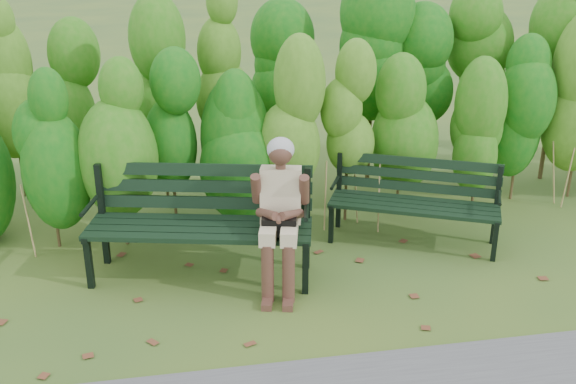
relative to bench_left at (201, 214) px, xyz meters
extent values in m
plane|color=#304F23|center=(0.72, -0.48, -0.55)|extent=(80.00, 80.00, 0.00)
cylinder|color=#47381E|center=(-1.42, 0.82, -0.15)|extent=(0.03, 0.03, 0.80)
ellipsoid|color=#237412|center=(-1.42, 0.82, 0.49)|extent=(0.64, 0.64, 1.44)
cylinder|color=#47381E|center=(-0.81, 0.82, -0.15)|extent=(0.03, 0.03, 0.80)
ellipsoid|color=#237412|center=(-0.81, 0.82, 0.49)|extent=(0.64, 0.64, 1.44)
cylinder|color=#47381E|center=(-0.20, 0.82, -0.15)|extent=(0.03, 0.03, 0.80)
ellipsoid|color=#237412|center=(-0.20, 0.82, 0.49)|extent=(0.64, 0.64, 1.44)
cylinder|color=#47381E|center=(0.41, 0.82, -0.15)|extent=(0.03, 0.03, 0.80)
ellipsoid|color=#237412|center=(0.41, 0.82, 0.49)|extent=(0.64, 0.64, 1.44)
cylinder|color=#47381E|center=(1.03, 0.82, -0.15)|extent=(0.03, 0.03, 0.80)
ellipsoid|color=#237412|center=(1.03, 0.82, 0.49)|extent=(0.64, 0.64, 1.44)
cylinder|color=#47381E|center=(1.64, 0.82, -0.15)|extent=(0.03, 0.03, 0.80)
ellipsoid|color=#237412|center=(1.64, 0.82, 0.49)|extent=(0.64, 0.64, 1.44)
cylinder|color=#47381E|center=(2.25, 0.82, -0.15)|extent=(0.03, 0.03, 0.80)
ellipsoid|color=#237412|center=(2.25, 0.82, 0.49)|extent=(0.64, 0.64, 1.44)
cylinder|color=#47381E|center=(2.86, 0.82, -0.15)|extent=(0.03, 0.03, 0.80)
ellipsoid|color=#237412|center=(2.86, 0.82, 0.49)|extent=(0.64, 0.64, 1.44)
cylinder|color=#47381E|center=(3.47, 0.82, -0.15)|extent=(0.03, 0.03, 0.80)
ellipsoid|color=#237412|center=(3.47, 0.82, 0.49)|extent=(0.64, 0.64, 1.44)
cylinder|color=#47381E|center=(-1.97, 1.82, 0.00)|extent=(0.04, 0.04, 1.10)
cylinder|color=#47381E|center=(-1.20, 1.82, 0.00)|extent=(0.04, 0.04, 1.10)
ellipsoid|color=#0C5A11|center=(-1.20, 1.82, 0.88)|extent=(0.70, 0.70, 1.98)
cylinder|color=#47381E|center=(-0.43, 1.82, 0.00)|extent=(0.04, 0.04, 1.10)
ellipsoid|color=#0C5A11|center=(-0.43, 1.82, 0.88)|extent=(0.70, 0.70, 1.98)
cylinder|color=#47381E|center=(0.34, 1.82, 0.00)|extent=(0.04, 0.04, 1.10)
ellipsoid|color=#0C5A11|center=(0.34, 1.82, 0.88)|extent=(0.70, 0.70, 1.98)
cylinder|color=#47381E|center=(1.10, 1.82, 0.00)|extent=(0.04, 0.04, 1.10)
ellipsoid|color=#0C5A11|center=(1.10, 1.82, 0.88)|extent=(0.70, 0.70, 1.98)
cylinder|color=#47381E|center=(1.87, 1.82, 0.00)|extent=(0.04, 0.04, 1.10)
ellipsoid|color=#0C5A11|center=(1.87, 1.82, 0.88)|extent=(0.70, 0.70, 1.98)
cylinder|color=#47381E|center=(2.64, 1.82, 0.00)|extent=(0.04, 0.04, 1.10)
ellipsoid|color=#0C5A11|center=(2.64, 1.82, 0.88)|extent=(0.70, 0.70, 1.98)
cylinder|color=#47381E|center=(3.41, 1.82, 0.00)|extent=(0.04, 0.04, 1.10)
ellipsoid|color=#0C5A11|center=(3.41, 1.82, 0.88)|extent=(0.70, 0.70, 1.98)
cylinder|color=#47381E|center=(4.18, 1.82, 0.00)|extent=(0.04, 0.04, 1.10)
ellipsoid|color=#0C5A11|center=(4.18, 1.82, 0.88)|extent=(0.70, 0.70, 1.98)
cube|color=brown|center=(-0.03, 0.28, -0.55)|extent=(0.11, 0.11, 0.01)
cube|color=brown|center=(0.32, -0.72, -0.55)|extent=(0.11, 0.11, 0.01)
cube|color=brown|center=(2.28, 0.00, -0.55)|extent=(0.10, 0.09, 0.01)
cube|color=brown|center=(-0.78, -0.41, -0.55)|extent=(0.11, 0.11, 0.01)
cube|color=brown|center=(1.80, 0.19, -0.55)|extent=(0.11, 0.11, 0.01)
cube|color=brown|center=(-0.75, -0.49, -0.55)|extent=(0.09, 0.08, 0.01)
cube|color=brown|center=(1.87, -1.06, -0.55)|extent=(0.11, 0.11, 0.01)
cube|color=brown|center=(-1.11, -0.76, -0.55)|extent=(0.10, 0.11, 0.01)
cube|color=brown|center=(-1.33, -0.34, -0.55)|extent=(0.10, 0.08, 0.01)
cube|color=brown|center=(-0.29, -0.83, -0.55)|extent=(0.10, 0.11, 0.01)
cube|color=brown|center=(-0.46, -1.17, -0.55)|extent=(0.11, 0.10, 0.01)
cube|color=brown|center=(0.65, -1.60, -0.55)|extent=(0.08, 0.10, 0.01)
cube|color=brown|center=(-0.42, 0.20, -0.55)|extent=(0.09, 0.10, 0.01)
cube|color=brown|center=(2.21, -0.42, -0.55)|extent=(0.11, 0.11, 0.01)
cube|color=brown|center=(1.46, 0.46, -0.55)|extent=(0.11, 0.09, 0.01)
cube|color=brown|center=(1.40, -1.21, -0.55)|extent=(0.08, 0.10, 0.01)
cube|color=brown|center=(0.98, 0.04, -0.55)|extent=(0.10, 0.11, 0.01)
cube|color=black|center=(-0.07, -0.30, -0.08)|extent=(1.84, 0.53, 0.04)
cube|color=black|center=(-0.04, -0.17, -0.08)|extent=(1.84, 0.53, 0.04)
cube|color=black|center=(-0.01, -0.05, -0.08)|extent=(1.84, 0.53, 0.04)
cube|color=black|center=(0.02, 0.08, -0.08)|extent=(1.84, 0.53, 0.04)
cube|color=black|center=(0.04, 0.17, 0.03)|extent=(1.83, 0.48, 0.11)
cube|color=black|center=(0.04, 0.19, 0.18)|extent=(1.83, 0.48, 0.11)
cube|color=black|center=(0.05, 0.20, 0.32)|extent=(1.83, 0.48, 0.11)
cube|color=black|center=(-0.94, -0.11, -0.32)|extent=(0.06, 0.06, 0.47)
cube|color=black|center=(-0.84, 0.32, -0.08)|extent=(0.06, 0.06, 0.93)
cube|color=black|center=(-0.89, 0.09, -0.10)|extent=(0.17, 0.52, 0.04)
cylinder|color=black|center=(-0.91, 0.04, 0.12)|extent=(0.12, 0.39, 0.04)
cube|color=black|center=(0.80, -0.51, -0.32)|extent=(0.06, 0.06, 0.47)
cube|color=black|center=(0.90, -0.08, -0.08)|extent=(0.06, 0.06, 0.93)
cube|color=black|center=(0.84, -0.31, -0.10)|extent=(0.17, 0.52, 0.04)
cylinder|color=black|center=(0.83, -0.36, 0.12)|extent=(0.12, 0.39, 0.04)
cube|color=black|center=(1.90, 0.07, -0.16)|extent=(1.45, 0.74, 0.03)
cube|color=black|center=(1.95, 0.17, -0.16)|extent=(1.45, 0.74, 0.03)
cube|color=black|center=(1.99, 0.27, -0.16)|extent=(1.45, 0.74, 0.03)
cube|color=black|center=(2.04, 0.36, -0.16)|extent=(1.45, 0.74, 0.03)
cube|color=black|center=(2.07, 0.44, -0.07)|extent=(1.43, 0.69, 0.09)
cube|color=black|center=(2.08, 0.45, 0.06)|extent=(1.43, 0.69, 0.09)
cube|color=black|center=(2.08, 0.46, 0.18)|extent=(1.43, 0.69, 0.09)
cube|color=black|center=(1.22, 0.37, -0.36)|extent=(0.06, 0.06, 0.39)
cube|color=black|center=(1.38, 0.71, -0.16)|extent=(0.06, 0.06, 0.78)
cube|color=black|center=(1.30, 0.53, -0.18)|extent=(0.22, 0.41, 0.03)
cylinder|color=black|center=(1.28, 0.49, 0.01)|extent=(0.16, 0.31, 0.03)
cube|color=black|center=(2.57, -0.25, -0.36)|extent=(0.06, 0.06, 0.39)
cube|color=black|center=(2.73, 0.09, -0.16)|extent=(0.06, 0.06, 0.78)
cube|color=black|center=(2.65, -0.09, -0.18)|extent=(0.22, 0.41, 0.03)
cylinder|color=black|center=(2.63, -0.13, 0.01)|extent=(0.16, 0.31, 0.03)
cube|color=beige|center=(0.51, -0.43, 0.00)|extent=(0.21, 0.41, 0.12)
cube|color=beige|center=(0.67, -0.47, 0.00)|extent=(0.21, 0.41, 0.12)
cylinder|color=#4E2E23|center=(0.48, -0.58, -0.30)|extent=(0.12, 0.12, 0.50)
cylinder|color=#4E2E23|center=(0.64, -0.62, -0.30)|extent=(0.12, 0.12, 0.50)
cube|color=#4E2E23|center=(0.46, -0.66, -0.52)|extent=(0.12, 0.20, 0.06)
cube|color=#4E2E23|center=(0.62, -0.69, -0.52)|extent=(0.12, 0.20, 0.06)
cube|color=beige|center=(0.65, -0.21, 0.21)|extent=(0.37, 0.30, 0.48)
cylinder|color=#4E2E23|center=(0.64, -0.23, 0.46)|extent=(0.08, 0.08, 0.09)
sphere|color=#4E2E23|center=(0.64, -0.24, 0.58)|extent=(0.19, 0.19, 0.19)
ellipsoid|color=gray|center=(0.65, -0.21, 0.60)|extent=(0.22, 0.21, 0.20)
cylinder|color=#4E2E23|center=(0.44, -0.24, 0.29)|extent=(0.12, 0.21, 0.29)
cylinder|color=#4E2E23|center=(0.82, -0.32, 0.29)|extent=(0.12, 0.21, 0.29)
cylinder|color=#4E2E23|center=(0.51, -0.38, 0.12)|extent=(0.17, 0.26, 0.12)
cylinder|color=#4E2E23|center=(0.70, -0.42, 0.12)|extent=(0.24, 0.21, 0.12)
sphere|color=#4E2E23|center=(0.59, -0.45, 0.10)|extent=(0.10, 0.10, 0.10)
cube|color=black|center=(0.59, -0.44, 0.04)|extent=(0.29, 0.17, 0.15)
camera|label=1|loc=(-0.19, -5.25, 2.27)|focal=42.00mm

